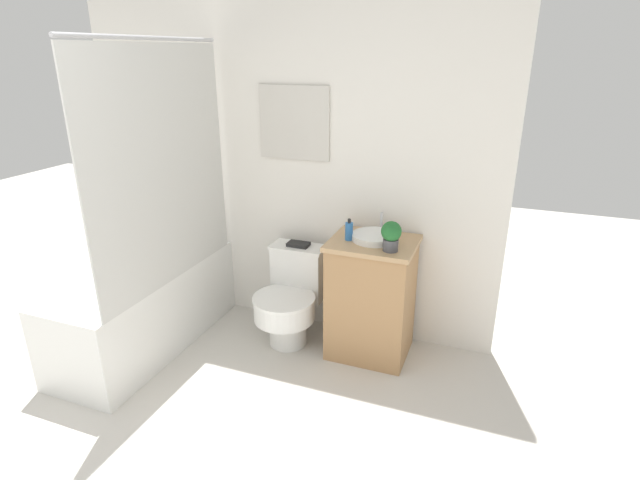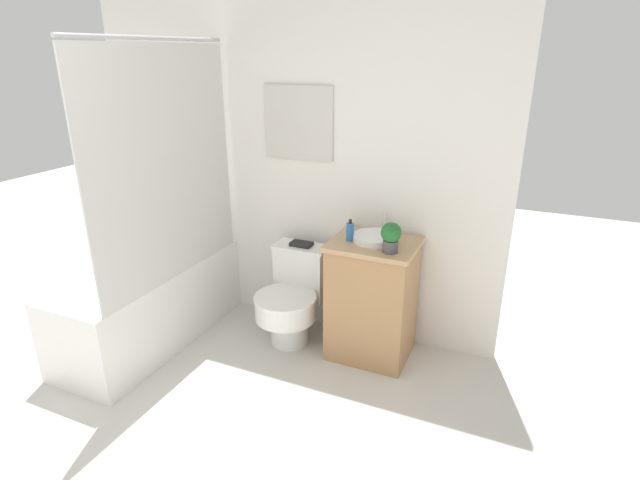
# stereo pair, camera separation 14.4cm
# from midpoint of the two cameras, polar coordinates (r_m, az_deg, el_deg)

# --- Properties ---
(wall_back) EXTENTS (3.00, 0.07, 2.50)m
(wall_back) POSITION_cam_midpoint_polar(r_m,az_deg,el_deg) (3.48, -2.43, 10.01)
(wall_back) COLOR white
(wall_back) RESTS_ON ground_plane
(shower_area) EXTENTS (0.56, 1.38, 1.98)m
(shower_area) POSITION_cam_midpoint_polar(r_m,az_deg,el_deg) (3.60, -17.61, -6.28)
(shower_area) COLOR white
(shower_area) RESTS_ON ground_plane
(toilet) EXTENTS (0.42, 0.56, 0.65)m
(toilet) POSITION_cam_midpoint_polar(r_m,az_deg,el_deg) (3.45, -1.93, -6.58)
(toilet) COLOR white
(toilet) RESTS_ON ground_plane
(vanity) EXTENTS (0.54, 0.45, 0.80)m
(vanity) POSITION_cam_midpoint_polar(r_m,az_deg,el_deg) (3.27, 7.24, -6.73)
(vanity) COLOR #AD7F51
(vanity) RESTS_ON ground_plane
(sink) EXTENTS (0.29, 0.32, 0.13)m
(sink) POSITION_cam_midpoint_polar(r_m,az_deg,el_deg) (3.12, 7.70, 0.26)
(sink) COLOR white
(sink) RESTS_ON vanity
(soap_bottle) EXTENTS (0.05, 0.05, 0.14)m
(soap_bottle) POSITION_cam_midpoint_polar(r_m,az_deg,el_deg) (3.10, 4.78, 0.96)
(soap_bottle) COLOR #2D6BB2
(soap_bottle) RESTS_ON vanity
(potted_plant) EXTENTS (0.12, 0.12, 0.18)m
(potted_plant) POSITION_cam_midpoint_polar(r_m,az_deg,el_deg) (2.93, 9.51, 0.43)
(potted_plant) COLOR #4C4C51
(potted_plant) RESTS_ON vanity
(book_on_tank) EXTENTS (0.15, 0.09, 0.02)m
(book_on_tank) POSITION_cam_midpoint_polar(r_m,az_deg,el_deg) (3.43, -0.94, -0.46)
(book_on_tank) COLOR black
(book_on_tank) RESTS_ON toilet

